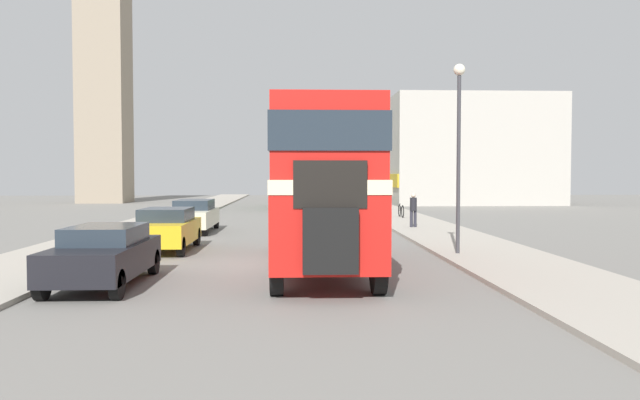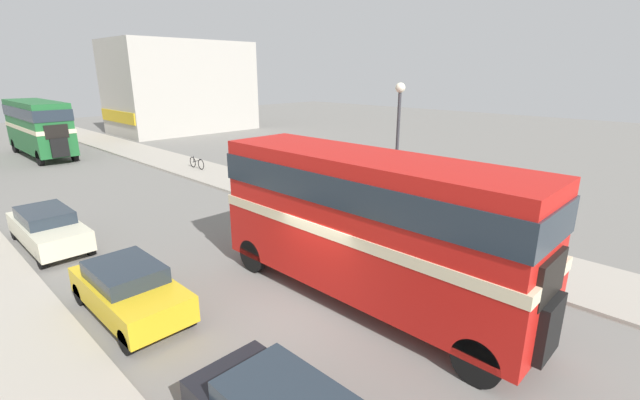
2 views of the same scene
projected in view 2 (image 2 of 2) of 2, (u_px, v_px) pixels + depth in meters
The scene contains 10 objects.
ground_plane at pixel (315, 306), 12.09m from camera, with size 120.00×120.00×0.00m, color slate.
sidewalk_right at pixel (437, 239), 16.70m from camera, with size 3.50×120.00×0.12m.
double_decker_bus at pixel (367, 217), 11.70m from camera, with size 2.48×9.77×4.25m.
bus_distant at pixel (38, 124), 32.41m from camera, with size 2.49×9.34×4.21m.
car_parked_mid at pixel (129, 289), 11.48m from camera, with size 1.77×4.08×1.43m.
car_parked_far at pixel (48, 228), 15.98m from camera, with size 1.73×4.66×1.44m.
pedestrian_walking at pixel (252, 173), 23.31m from camera, with size 0.32×0.32×1.58m.
bicycle_on_pavement at pixel (197, 163), 28.46m from camera, with size 0.05×1.76×0.78m.
street_lamp at pixel (398, 140), 15.69m from camera, with size 0.36×0.36×5.86m.
shop_building_block at pixel (182, 87), 46.08m from camera, with size 14.24×8.27×9.38m.
Camera 2 is at (-7.57, -7.57, 6.37)m, focal length 24.00 mm.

